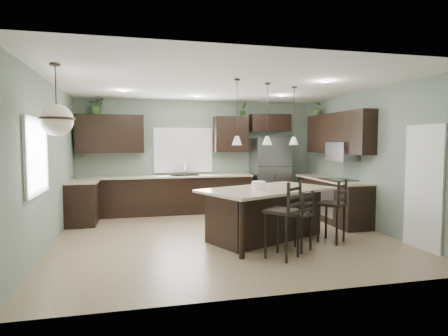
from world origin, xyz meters
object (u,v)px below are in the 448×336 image
(kitchen_island, at_px, (267,214))
(serving_dish, at_px, (259,185))
(refrigerator, at_px, (270,174))
(bar_stool_left, at_px, (282,220))
(bar_stool_right, at_px, (332,211))
(bar_stool_center, at_px, (299,221))
(plant_back_left, at_px, (96,105))

(kitchen_island, xyz_separation_m, serving_dish, (-0.18, -0.08, 0.53))
(kitchen_island, bearing_deg, refrigerator, 44.13)
(refrigerator, distance_m, kitchen_island, 2.99)
(bar_stool_left, xyz_separation_m, bar_stool_right, (1.19, 0.65, -0.04))
(bar_stool_right, bearing_deg, refrigerator, 50.76)
(bar_stool_center, bearing_deg, bar_stool_right, -10.51)
(refrigerator, xyz_separation_m, kitchen_island, (-1.08, -2.75, -0.46))
(bar_stool_center, bearing_deg, bar_stool_left, -178.20)
(refrigerator, distance_m, bar_stool_left, 4.06)
(serving_dish, relative_size, bar_stool_left, 0.20)
(refrigerator, height_order, kitchen_island, refrigerator)
(refrigerator, height_order, plant_back_left, plant_back_left)
(bar_stool_left, bearing_deg, kitchen_island, 44.34)
(serving_dish, relative_size, plant_back_left, 0.53)
(bar_stool_left, height_order, bar_stool_right, bar_stool_left)
(bar_stool_center, relative_size, plant_back_left, 2.17)
(plant_back_left, bearing_deg, kitchen_island, -42.85)
(refrigerator, bearing_deg, bar_stool_left, -107.65)
(serving_dish, distance_m, bar_stool_right, 1.35)
(bar_stool_right, height_order, plant_back_left, plant_back_left)
(refrigerator, relative_size, bar_stool_right, 1.67)
(refrigerator, relative_size, bar_stool_left, 1.57)
(kitchen_island, xyz_separation_m, bar_stool_center, (0.26, -0.80, 0.03))
(bar_stool_left, distance_m, bar_stool_center, 0.51)
(kitchen_island, bearing_deg, serving_dish, -180.00)
(bar_stool_right, xyz_separation_m, plant_back_left, (-4.19, 3.37, 2.07))
(serving_dish, bearing_deg, refrigerator, 66.06)
(refrigerator, height_order, bar_stool_center, refrigerator)
(serving_dish, bearing_deg, plant_back_left, 134.65)
(bar_stool_center, bearing_deg, serving_dish, 86.75)
(serving_dish, bearing_deg, kitchen_island, 24.50)
(refrigerator, distance_m, bar_stool_center, 3.68)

